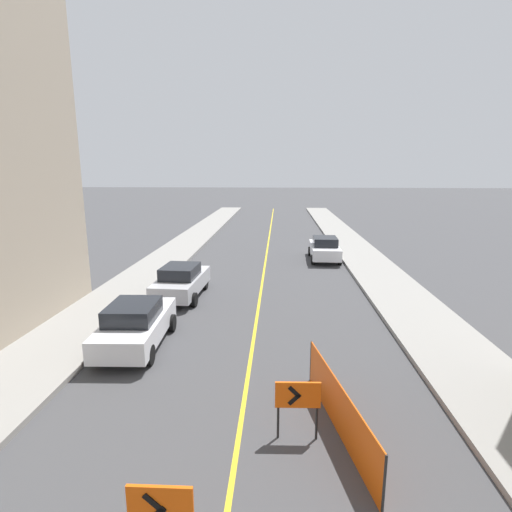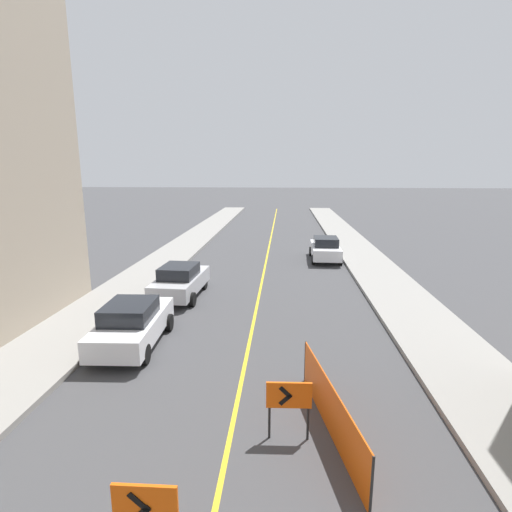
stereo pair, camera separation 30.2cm
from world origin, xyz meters
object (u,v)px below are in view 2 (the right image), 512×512
at_px(parked_car_curb_mid, 180,281).
at_px(parked_car_curb_far, 325,249).
at_px(parked_car_curb_near, 132,324).
at_px(arrow_barricade_primary, 145,509).
at_px(arrow_barricade_secondary, 289,398).

distance_m(parked_car_curb_mid, parked_car_curb_far, 11.44).
bearing_deg(parked_car_curb_near, parked_car_curb_mid, 84.84).
height_order(arrow_barricade_primary, parked_car_curb_far, parked_car_curb_far).
height_order(arrow_barricade_secondary, parked_car_curb_mid, parked_car_curb_mid).
bearing_deg(arrow_barricade_secondary, arrow_barricade_primary, -128.59).
bearing_deg(parked_car_curb_far, arrow_barricade_secondary, -97.16).
xyz_separation_m(parked_car_curb_near, parked_car_curb_mid, (0.26, 5.42, 0.00)).
xyz_separation_m(arrow_barricade_secondary, parked_car_curb_far, (2.62, 18.46, -0.21)).
relative_size(parked_car_curb_mid, parked_car_curb_far, 1.01).
bearing_deg(parked_car_curb_mid, arrow_barricade_secondary, -60.40).
height_order(arrow_barricade_secondary, parked_car_curb_near, parked_car_curb_near).
bearing_deg(parked_car_curb_far, arrow_barricade_primary, -101.75).
bearing_deg(parked_car_curb_mid, arrow_barricade_primary, -74.89).
bearing_deg(arrow_barricade_primary, parked_car_curb_far, 76.68).
distance_m(arrow_barricade_secondary, parked_car_curb_far, 18.65).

